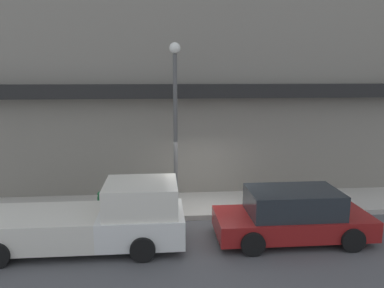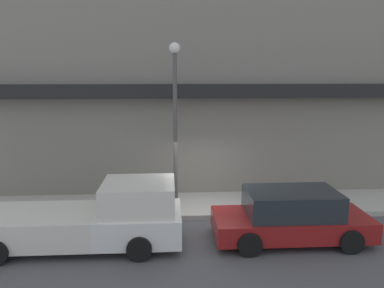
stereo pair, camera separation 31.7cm
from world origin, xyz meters
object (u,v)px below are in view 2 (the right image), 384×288
(pickup_truck, at_px, (91,219))
(parked_car, at_px, (291,216))
(street_lamp, at_px, (175,108))
(fire_hydrant, at_px, (101,202))

(pickup_truck, height_order, parked_car, pickup_truck)
(parked_car, distance_m, street_lamp, 4.96)
(fire_hydrant, relative_size, street_lamp, 0.14)
(pickup_truck, height_order, street_lamp, street_lamp)
(parked_car, height_order, street_lamp, street_lamp)
(parked_car, relative_size, fire_hydrant, 5.87)
(street_lamp, bearing_deg, fire_hydrant, -174.16)
(pickup_truck, relative_size, street_lamp, 1.04)
(parked_car, bearing_deg, street_lamp, 142.48)
(fire_hydrant, bearing_deg, street_lamp, 5.84)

